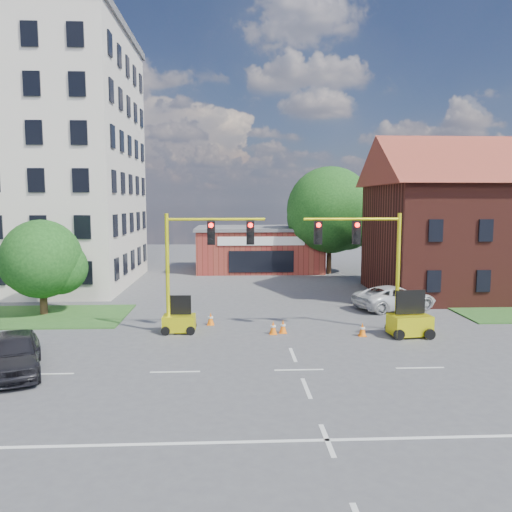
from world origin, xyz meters
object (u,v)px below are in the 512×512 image
pickup_white (395,297)px  sedan_dark (14,353)px  trailer_west (179,321)px  trailer_east (410,323)px  signal_mast_east (367,257)px  signal_mast_west (200,258)px

pickup_white → sedan_dark: size_ratio=1.10×
trailer_west → trailer_east: (11.75, -1.31, 0.12)m
signal_mast_east → sedan_dark: bearing=-159.6°
pickup_white → sedan_dark: 21.96m
trailer_east → sedan_dark: size_ratio=0.46×
trailer_west → trailer_east: 11.82m
signal_mast_east → trailer_west: size_ratio=3.31×
trailer_east → pickup_white: trailer_east is taller
signal_mast_west → trailer_west: signal_mast_west is taller
trailer_east → signal_mast_west: bearing=166.2°
pickup_white → sedan_dark: sedan_dark is taller
signal_mast_east → trailer_east: (1.92, -1.20, -3.22)m
signal_mast_west → pickup_white: size_ratio=1.16×
sedan_dark → signal_mast_west: bearing=19.3°
trailer_east → signal_mast_east: bearing=140.7°
signal_mast_east → trailer_east: bearing=-31.9°
signal_mast_east → trailer_east: size_ratio=2.75×
trailer_west → sedan_dark: size_ratio=0.39×
signal_mast_west → trailer_east: bearing=-6.4°
signal_mast_west → pickup_white: signal_mast_west is taller
signal_mast_west → trailer_east: size_ratio=2.75×
signal_mast_east → pickup_white: size_ratio=1.16×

